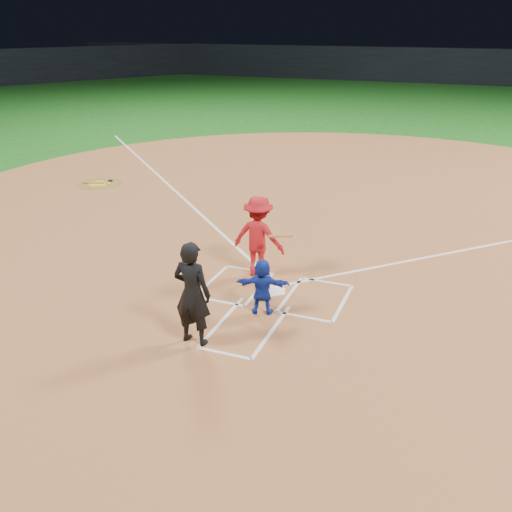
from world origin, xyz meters
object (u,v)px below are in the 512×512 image
(home_plate, at_px, (275,291))
(batter_at_plate, at_px, (258,237))
(catcher, at_px, (262,287))
(on_deck_circle, at_px, (100,184))
(umpire, at_px, (192,294))

(home_plate, bearing_deg, batter_at_plate, -46.98)
(catcher, bearing_deg, batter_at_plate, -81.49)
(batter_at_plate, bearing_deg, home_plate, -46.98)
(on_deck_circle, xyz_separation_m, batter_at_plate, (8.54, -5.49, 0.98))
(catcher, relative_size, umpire, 0.59)
(on_deck_circle, relative_size, catcher, 1.40)
(catcher, height_order, umpire, umpire)
(home_plate, xyz_separation_m, umpire, (-0.71, -2.62, 1.02))
(catcher, relative_size, batter_at_plate, 0.62)
(on_deck_circle, bearing_deg, catcher, -37.96)
(home_plate, bearing_deg, on_deck_circle, -34.00)
(home_plate, distance_m, catcher, 1.21)
(batter_at_plate, bearing_deg, catcher, -66.46)
(home_plate, bearing_deg, catcher, 95.12)
(batter_at_plate, bearing_deg, umpire, -90.51)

